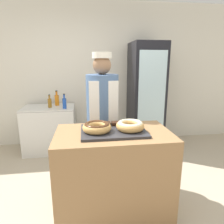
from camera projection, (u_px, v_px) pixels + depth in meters
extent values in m
plane|color=#B7A88E|center=(113.00, 211.00, 2.19)|extent=(14.00, 14.00, 0.00)
cube|color=silver|center=(98.00, 75.00, 3.91)|extent=(8.00, 0.06, 2.70)
cube|color=#997047|center=(113.00, 174.00, 2.08)|extent=(1.14, 0.68, 0.92)
cube|color=#2D2D33|center=(113.00, 131.00, 1.96)|extent=(0.63, 0.45, 0.02)
torus|color=tan|center=(97.00, 127.00, 1.91)|extent=(0.28, 0.28, 0.08)
torus|color=#472814|center=(97.00, 125.00, 1.91)|extent=(0.25, 0.25, 0.05)
torus|color=tan|center=(130.00, 126.00, 1.95)|extent=(0.28, 0.28, 0.08)
torus|color=beige|center=(130.00, 124.00, 1.95)|extent=(0.25, 0.25, 0.05)
cube|color=black|center=(106.00, 124.00, 2.10)|extent=(0.09, 0.09, 0.03)
cube|color=black|center=(116.00, 123.00, 2.11)|extent=(0.09, 0.09, 0.03)
cylinder|color=#4C4C51|center=(103.00, 152.00, 2.68)|extent=(0.29, 0.29, 0.83)
cylinder|color=#4C6B99|center=(102.00, 99.00, 2.51)|extent=(0.40, 0.40, 0.62)
cube|color=white|center=(104.00, 135.00, 2.43)|extent=(0.34, 0.02, 1.30)
sphere|color=#936B4C|center=(102.00, 65.00, 2.41)|extent=(0.22, 0.22, 0.22)
cylinder|color=white|center=(102.00, 55.00, 2.38)|extent=(0.23, 0.23, 0.07)
cube|color=black|center=(146.00, 96.00, 3.74)|extent=(0.58, 0.67, 1.94)
cube|color=silver|center=(152.00, 97.00, 3.40)|extent=(0.47, 0.02, 1.55)
cube|color=silver|center=(50.00, 129.00, 3.64)|extent=(0.89, 0.61, 0.82)
cube|color=gray|center=(49.00, 108.00, 3.54)|extent=(0.89, 0.61, 0.01)
cylinder|color=orange|center=(57.00, 100.00, 3.65)|extent=(0.08, 0.08, 0.19)
cylinder|color=orange|center=(56.00, 93.00, 3.62)|extent=(0.03, 0.03, 0.07)
cylinder|color=black|center=(56.00, 91.00, 3.61)|extent=(0.04, 0.04, 0.01)
cylinder|color=#99661E|center=(50.00, 103.00, 3.48)|extent=(0.06, 0.06, 0.16)
cylinder|color=#99661E|center=(49.00, 97.00, 3.45)|extent=(0.03, 0.03, 0.06)
cylinder|color=black|center=(49.00, 95.00, 3.44)|extent=(0.03, 0.03, 0.01)
cylinder|color=#1E4CB2|center=(64.00, 103.00, 3.40)|extent=(0.07, 0.07, 0.17)
cylinder|color=#1E4CB2|center=(64.00, 96.00, 3.37)|extent=(0.03, 0.03, 0.07)
cylinder|color=black|center=(64.00, 94.00, 3.36)|extent=(0.03, 0.03, 0.01)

